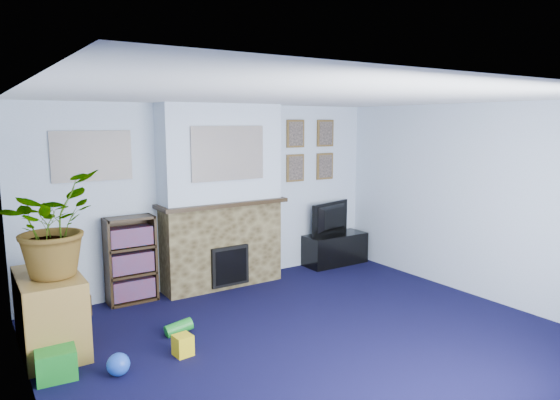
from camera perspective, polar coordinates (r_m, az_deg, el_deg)
floor at (r=5.21m, az=4.01°, el=-15.72°), size 5.00×4.50×0.01m
ceiling at (r=4.74m, az=4.33°, el=11.69°), size 5.00×4.50×0.01m
wall_back at (r=6.73m, az=-7.48°, el=0.57°), size 5.00×0.04×2.40m
wall_front at (r=3.39m, az=28.14°, el=-8.78°), size 5.00×0.04×2.40m
wall_left at (r=3.91m, az=-26.71°, el=-6.42°), size 0.04×4.50×2.40m
wall_right at (r=6.63m, az=21.65°, el=-0.12°), size 0.04×4.50×2.40m
chimney_breast at (r=6.56m, az=-6.71°, el=0.21°), size 1.72×0.50×2.40m
collage_main at (r=6.30m, az=-5.95°, el=5.33°), size 1.00×0.03×0.68m
collage_left at (r=6.16m, az=-20.69°, el=4.72°), size 0.90×0.03×0.58m
portrait_tl at (r=7.30m, az=1.77°, el=7.58°), size 0.30×0.03×0.40m
portrait_tr at (r=7.63m, az=5.19°, el=7.61°), size 0.30×0.03×0.40m
portrait_bl at (r=7.33m, az=1.75°, el=3.67°), size 0.30×0.03×0.40m
portrait_br at (r=7.66m, az=5.14°, el=3.87°), size 0.30×0.03×0.40m
tv_stand at (r=7.76m, az=6.30°, el=-5.65°), size 0.99×0.42×0.47m
television at (r=7.67m, az=6.27°, el=-2.10°), size 0.84×0.32×0.49m
bookshelf at (r=6.33m, az=-16.69°, el=-6.75°), size 0.58×0.28×1.05m
sideboard at (r=5.33m, az=-24.75°, el=-11.90°), size 0.54×0.97×0.76m
potted_plant at (r=5.05m, az=-24.76°, el=-2.55°), size 1.12×1.14×0.96m
mantel_clock at (r=6.50m, az=-6.65°, el=0.46°), size 0.10×0.06×0.13m
mantel_candle at (r=6.65m, az=-4.23°, el=0.77°), size 0.04×0.04×0.14m
mantel_teddy at (r=6.26m, az=-11.66°, el=-0.04°), size 0.13×0.13×0.13m
mantel_can at (r=6.81m, az=-1.85°, el=0.81°), size 0.06×0.06×0.11m
green_crate at (r=4.85m, az=-24.22°, el=-16.63°), size 0.34×0.28×0.26m
toy_ball at (r=4.74m, az=-17.99°, el=-17.54°), size 0.20×0.20×0.20m
toy_block at (r=4.95m, az=-11.05°, el=-15.85°), size 0.18×0.18×0.20m
toy_tube at (r=5.41m, az=-11.50°, el=-14.10°), size 0.29×0.13×0.17m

